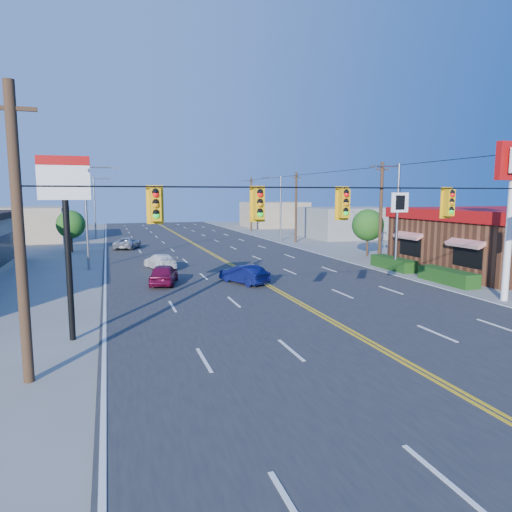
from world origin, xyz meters
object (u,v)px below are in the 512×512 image
object	(u,v)px
kfc	(511,239)
kfc_pylon	(512,189)
car_magenta	(164,275)
car_blue	(244,275)
car_silver	(127,244)
signal_span	(369,218)
pizza_hut_sign	(66,209)
car_white	(160,262)

from	to	relation	value
kfc	kfc_pylon	world-z (taller)	kfc_pylon
car_magenta	car_blue	distance (m)	5.13
car_magenta	car_silver	bearing A→B (deg)	-72.31
kfc_pylon	car_magenta	xyz separation A→B (m)	(-17.21, 10.10, -5.39)
signal_span	kfc	xyz separation A→B (m)	(20.02, 12.00, -2.51)
pizza_hut_sign	car_blue	world-z (taller)	pizza_hut_sign
signal_span	car_white	size ratio (longest dim) A/B	6.11
kfc_pylon	car_white	world-z (taller)	kfc_pylon
car_silver	kfc_pylon	bearing A→B (deg)	140.09
car_white	pizza_hut_sign	bearing A→B (deg)	58.89
kfc	kfc_pylon	size ratio (longest dim) A/B	1.92
car_blue	car_silver	size ratio (longest dim) A/B	0.85
kfc	car_silver	xyz separation A→B (m)	(-27.48, 22.80, -1.78)
car_silver	pizza_hut_sign	bearing A→B (deg)	102.65
signal_span	kfc_pylon	bearing A→B (deg)	19.78
car_magenta	car_white	xyz separation A→B (m)	(0.47, 6.33, -0.08)
signal_span	pizza_hut_sign	bearing A→B (deg)	159.81
signal_span	car_silver	size ratio (longest dim) A/B	5.60
kfc_pylon	car_blue	world-z (taller)	kfc_pylon
car_blue	kfc_pylon	bearing A→B (deg)	120.96
kfc_pylon	car_blue	distance (m)	16.01
signal_span	kfc	size ratio (longest dim) A/B	1.49
car_silver	car_blue	bearing A→B (deg)	124.94
kfc_pylon	car_silver	bearing A→B (deg)	121.10
signal_span	kfc_pylon	xyz separation A→B (m)	(11.12, 4.00, 1.16)
car_blue	car_white	bearing A→B (deg)	-83.47
car_magenta	car_silver	world-z (taller)	car_magenta
pizza_hut_sign	car_silver	distance (m)	31.33
kfc	car_blue	distance (m)	21.26
kfc_pylon	car_white	bearing A→B (deg)	135.53
signal_span	car_silver	world-z (taller)	signal_span
car_blue	car_silver	distance (m)	22.95
car_blue	pizza_hut_sign	bearing A→B (deg)	18.32
signal_span	car_magenta	size ratio (longest dim) A/B	6.32
kfc	pizza_hut_sign	xyz separation A→B (m)	(-30.90, -8.00, 2.80)
pizza_hut_sign	car_magenta	xyz separation A→B (m)	(4.79, 10.10, -4.53)
signal_span	car_white	distance (m)	21.63
kfc	car_blue	world-z (taller)	kfc
car_magenta	car_white	world-z (taller)	car_magenta
signal_span	car_magenta	world-z (taller)	signal_span
pizza_hut_sign	car_silver	world-z (taller)	pizza_hut_sign
kfc_pylon	pizza_hut_sign	world-z (taller)	kfc_pylon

